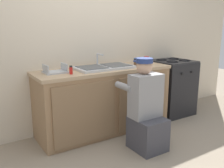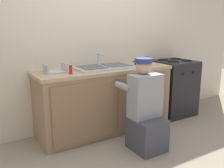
{
  "view_description": "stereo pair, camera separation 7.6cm",
  "coord_description": "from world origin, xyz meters",
  "px_view_note": "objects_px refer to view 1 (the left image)",
  "views": [
    {
      "loc": [
        -1.71,
        -2.59,
        1.48
      ],
      "look_at": [
        0.0,
        0.1,
        0.72
      ],
      "focal_mm": 40.0,
      "sensor_mm": 36.0,
      "label": 1
    },
    {
      "loc": [
        -1.65,
        -2.63,
        1.48
      ],
      "look_at": [
        0.0,
        0.1,
        0.72
      ],
      "focal_mm": 40.0,
      "sensor_mm": 36.0,
      "label": 2
    }
  ],
  "objects_px": {
    "dish_rack_tray": "(55,71)",
    "spice_bottle_pepper": "(135,62)",
    "coffee_mug": "(137,61)",
    "stove_range": "(171,87)",
    "sink_double_basin": "(104,67)",
    "condiment_jar": "(146,61)",
    "plumber_person": "(146,112)",
    "spice_bottle_red": "(71,70)"
  },
  "relations": [
    {
      "from": "dish_rack_tray",
      "to": "spice_bottle_red",
      "type": "xyz_separation_m",
      "value": [
        0.13,
        -0.18,
        0.03
      ]
    },
    {
      "from": "spice_bottle_pepper",
      "to": "coffee_mug",
      "type": "height_order",
      "value": "spice_bottle_pepper"
    },
    {
      "from": "stove_range",
      "to": "condiment_jar",
      "type": "distance_m",
      "value": 0.83
    },
    {
      "from": "plumber_person",
      "to": "spice_bottle_pepper",
      "type": "relative_size",
      "value": 10.52
    },
    {
      "from": "spice_bottle_pepper",
      "to": "coffee_mug",
      "type": "bearing_deg",
      "value": 44.76
    },
    {
      "from": "sink_double_basin",
      "to": "plumber_person",
      "type": "xyz_separation_m",
      "value": [
        0.15,
        -0.73,
        -0.46
      ]
    },
    {
      "from": "dish_rack_tray",
      "to": "spice_bottle_red",
      "type": "bearing_deg",
      "value": -54.26
    },
    {
      "from": "stove_range",
      "to": "spice_bottle_pepper",
      "type": "bearing_deg",
      "value": -175.45
    },
    {
      "from": "plumber_person",
      "to": "condiment_jar",
      "type": "bearing_deg",
      "value": 50.98
    },
    {
      "from": "sink_double_basin",
      "to": "spice_bottle_pepper",
      "type": "relative_size",
      "value": 7.62
    },
    {
      "from": "stove_range",
      "to": "spice_bottle_pepper",
      "type": "height_order",
      "value": "spice_bottle_pepper"
    },
    {
      "from": "stove_range",
      "to": "coffee_mug",
      "type": "bearing_deg",
      "value": 176.38
    },
    {
      "from": "plumber_person",
      "to": "coffee_mug",
      "type": "height_order",
      "value": "plumber_person"
    },
    {
      "from": "stove_range",
      "to": "dish_rack_tray",
      "type": "height_order",
      "value": "dish_rack_tray"
    },
    {
      "from": "plumber_person",
      "to": "spice_bottle_red",
      "type": "relative_size",
      "value": 10.52
    },
    {
      "from": "spice_bottle_red",
      "to": "spice_bottle_pepper",
      "type": "height_order",
      "value": "same"
    },
    {
      "from": "dish_rack_tray",
      "to": "stove_range",
      "type": "bearing_deg",
      "value": -1.17
    },
    {
      "from": "plumber_person",
      "to": "spice_bottle_red",
      "type": "xyz_separation_m",
      "value": [
        -0.7,
        0.59,
        0.49
      ]
    },
    {
      "from": "spice_bottle_red",
      "to": "sink_double_basin",
      "type": "bearing_deg",
      "value": 14.69
    },
    {
      "from": "spice_bottle_pepper",
      "to": "dish_rack_tray",
      "type": "bearing_deg",
      "value": 174.71
    },
    {
      "from": "coffee_mug",
      "to": "spice_bottle_pepper",
      "type": "bearing_deg",
      "value": -135.24
    },
    {
      "from": "sink_double_basin",
      "to": "coffee_mug",
      "type": "distance_m",
      "value": 0.6
    },
    {
      "from": "sink_double_basin",
      "to": "spice_bottle_pepper",
      "type": "bearing_deg",
      "value": -8.15
    },
    {
      "from": "plumber_person",
      "to": "sink_double_basin",
      "type": "bearing_deg",
      "value": 101.41
    },
    {
      "from": "condiment_jar",
      "to": "dish_rack_tray",
      "type": "relative_size",
      "value": 0.46
    },
    {
      "from": "condiment_jar",
      "to": "spice_bottle_pepper",
      "type": "distance_m",
      "value": 0.19
    },
    {
      "from": "condiment_jar",
      "to": "spice_bottle_pepper",
      "type": "xyz_separation_m",
      "value": [
        -0.19,
        0.02,
        -0.01
      ]
    },
    {
      "from": "dish_rack_tray",
      "to": "sink_double_basin",
      "type": "bearing_deg",
      "value": -3.26
    },
    {
      "from": "coffee_mug",
      "to": "stove_range",
      "type": "bearing_deg",
      "value": -3.62
    },
    {
      "from": "sink_double_basin",
      "to": "spice_bottle_pepper",
      "type": "distance_m",
      "value": 0.49
    },
    {
      "from": "sink_double_basin",
      "to": "spice_bottle_red",
      "type": "xyz_separation_m",
      "value": [
        -0.55,
        -0.14,
        0.03
      ]
    },
    {
      "from": "condiment_jar",
      "to": "coffee_mug",
      "type": "distance_m",
      "value": 0.15
    },
    {
      "from": "stove_range",
      "to": "plumber_person",
      "type": "bearing_deg",
      "value": -147.94
    },
    {
      "from": "plumber_person",
      "to": "condiment_jar",
      "type": "xyz_separation_m",
      "value": [
        0.52,
        0.64,
        0.5
      ]
    },
    {
      "from": "stove_range",
      "to": "condiment_jar",
      "type": "xyz_separation_m",
      "value": [
        -0.65,
        -0.09,
        0.51
      ]
    },
    {
      "from": "stove_range",
      "to": "spice_bottle_red",
      "type": "bearing_deg",
      "value": -175.66
    },
    {
      "from": "spice_bottle_pepper",
      "to": "coffee_mug",
      "type": "relative_size",
      "value": 0.83
    },
    {
      "from": "dish_rack_tray",
      "to": "spice_bottle_pepper",
      "type": "relative_size",
      "value": 2.67
    },
    {
      "from": "sink_double_basin",
      "to": "plumber_person",
      "type": "relative_size",
      "value": 0.72
    },
    {
      "from": "dish_rack_tray",
      "to": "spice_bottle_pepper",
      "type": "distance_m",
      "value": 1.16
    },
    {
      "from": "condiment_jar",
      "to": "plumber_person",
      "type": "bearing_deg",
      "value": -129.02
    },
    {
      "from": "dish_rack_tray",
      "to": "spice_bottle_pepper",
      "type": "bearing_deg",
      "value": -5.29
    }
  ]
}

